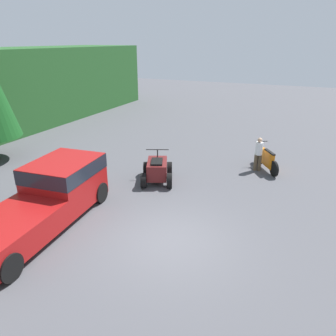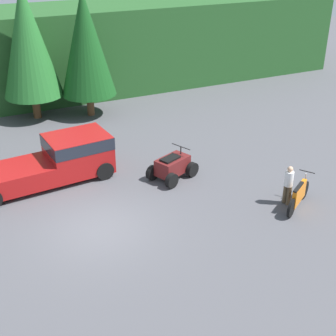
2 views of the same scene
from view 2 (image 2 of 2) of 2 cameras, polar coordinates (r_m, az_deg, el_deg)
The scene contains 8 objects.
ground_plane at distance 16.99m, azimuth -8.22°, elevation -7.29°, with size 80.00×80.00×0.00m, color #4C4C51.
hillside_backdrop at distance 30.57m, azimuth -18.21°, elevation 12.82°, with size 44.00×6.00×5.28m.
tree_left at distance 26.48m, azimuth -16.75°, elevation 14.59°, with size 3.19×3.19×7.26m.
tree_mid_left at distance 26.28m, azimuth -10.01°, elevation 14.72°, with size 3.03×3.03×6.88m.
pickup_truck_red at distance 20.04m, azimuth -13.30°, elevation 1.06°, with size 5.81×2.58×1.83m.
dirt_bike at distance 18.46m, azimuth 15.65°, elevation -3.23°, with size 2.01×1.34×1.21m.
quad_atv at distance 19.84m, azimuth 0.55°, elevation 0.13°, with size 2.33×1.96×1.30m.
rider_person at distance 18.38m, azimuth 14.46°, elevation -1.88°, with size 0.40×0.40×1.61m.
Camera 2 is at (-3.81, -13.54, 9.53)m, focal length 50.00 mm.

